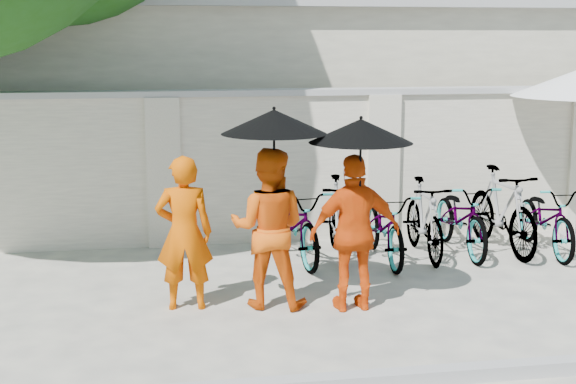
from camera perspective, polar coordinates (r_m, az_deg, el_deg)
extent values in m
plane|color=beige|center=(8.09, -0.99, -9.03)|extent=(80.00, 80.00, 0.00)
cube|color=beige|center=(11.07, 1.57, 1.75)|extent=(20.00, 0.30, 2.00)
cube|color=beige|center=(14.90, 2.48, 6.42)|extent=(14.00, 6.00, 3.20)
imported|color=#D25100|center=(8.26, -7.40, -2.91)|extent=(0.61, 0.42, 1.60)
imported|color=#E2540A|center=(8.26, -1.40, -2.58)|extent=(0.96, 0.84, 1.67)
cylinder|color=black|center=(8.07, -0.99, 1.51)|extent=(0.02, 0.02, 0.99)
cone|color=black|center=(8.00, -1.00, 5.02)|extent=(1.07, 1.07, 0.24)
imported|color=#E24709|center=(8.18, 4.80, -2.92)|extent=(0.96, 0.43, 1.62)
cylinder|color=black|center=(7.99, 5.15, 0.99)|extent=(0.02, 0.02, 0.94)
cone|color=black|center=(7.93, 5.20, 4.36)|extent=(1.03, 1.03, 0.24)
imported|color=slate|center=(10.04, 0.55, -2.26)|extent=(0.86, 1.87, 0.95)
imported|color=slate|center=(10.13, 3.60, -1.91)|extent=(0.66, 1.76, 1.03)
imported|color=slate|center=(10.09, 6.90, -2.38)|extent=(0.65, 1.75, 0.91)
imported|color=slate|center=(10.33, 9.66, -1.90)|extent=(0.57, 1.68, 1.00)
imported|color=slate|center=(10.63, 12.24, -1.77)|extent=(0.67, 1.82, 0.95)
imported|color=slate|center=(10.82, 14.98, -1.25)|extent=(0.61, 1.86, 1.10)
imported|color=slate|center=(10.94, 17.91, -1.78)|extent=(0.74, 1.79, 0.92)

